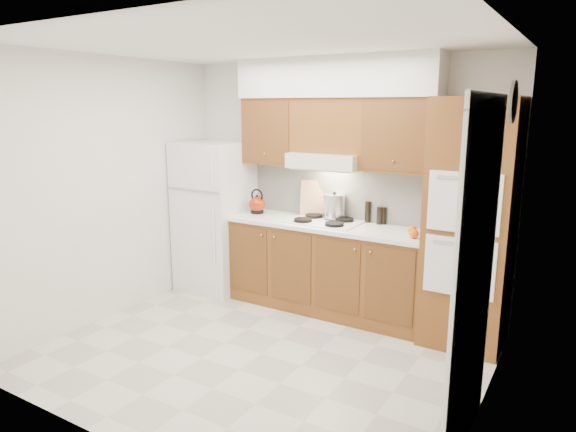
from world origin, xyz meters
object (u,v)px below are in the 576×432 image
Objects in this scene: stock_pot at (334,206)px; fridge at (215,216)px; kettle at (257,205)px; oven_cabinet at (471,225)px.

fridge is at bearing -171.15° from stock_pot.
fridge reaches higher than kettle.
fridge is 1.46m from stock_pot.
kettle is (-2.31, 0.04, -0.06)m from oven_cabinet.
oven_cabinet is 2.31m from kettle.
kettle is (0.54, 0.08, 0.18)m from fridge.
stock_pot is (0.88, 0.14, 0.05)m from kettle.
stock_pot is at bearing 8.85° from fridge.
fridge is 0.78× the size of oven_cabinet.
stock_pot is at bearing -8.86° from kettle.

